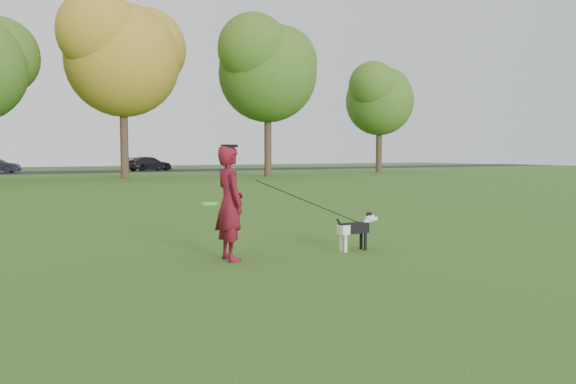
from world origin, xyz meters
TOP-DOWN VIEW (x-y plane):
  - ground at (0.00, 0.00)m, footprint 120.00×120.00m
  - road at (0.00, 40.00)m, footprint 120.00×7.00m
  - man at (-1.16, -0.38)m, footprint 0.42×0.62m
  - dog at (0.91, -0.65)m, footprint 0.81×0.16m
  - car_right at (9.43, 40.00)m, footprint 4.43×2.88m
  - man_held_items at (0.11, -0.54)m, footprint 2.67×0.39m
  - tree_row at (-1.43, 26.07)m, footprint 51.74×8.86m

SIDE VIEW (x-z plane):
  - ground at x=0.00m, z-range 0.00..0.00m
  - road at x=0.00m, z-range 0.00..0.02m
  - dog at x=0.91m, z-range 0.07..0.68m
  - car_right at x=9.43m, z-range 0.02..1.21m
  - man_held_items at x=0.11m, z-range 0.16..1.42m
  - man at x=-1.16m, z-range 0.00..1.66m
  - tree_row at x=-1.43m, z-range 1.40..13.41m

